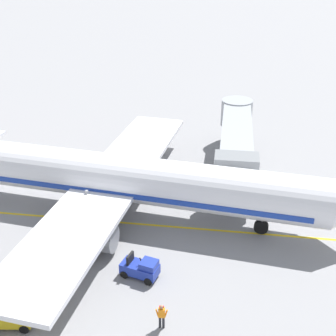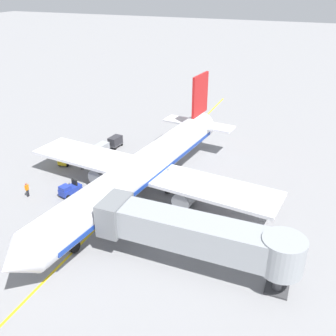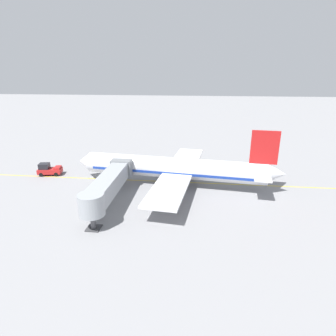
{
  "view_description": "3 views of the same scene",
  "coord_description": "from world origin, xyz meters",
  "px_view_note": "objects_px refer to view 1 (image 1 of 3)",
  "views": [
    {
      "loc": [
        28.97,
        8.81,
        19.93
      ],
      "look_at": [
        -2.8,
        4.27,
        3.73
      ],
      "focal_mm": 47.69,
      "sensor_mm": 36.0,
      "label": 1
    },
    {
      "loc": [
        -18.1,
        33.54,
        21.98
      ],
      "look_at": [
        -4.38,
        0.18,
        3.77
      ],
      "focal_mm": 40.44,
      "sensor_mm": 36.0,
      "label": 2
    },
    {
      "loc": [
        -48.32,
        -3.49,
        19.42
      ],
      "look_at": [
        -2.81,
        1.56,
        3.67
      ],
      "focal_mm": 29.93,
      "sensor_mm": 36.0,
      "label": 3
    }
  ],
  "objects_px": {
    "baggage_tug_lead": "(12,316)",
    "ground_crew_wing_walker": "(41,281)",
    "ground_crew_loader": "(84,237)",
    "baggage_tug_trailing": "(141,268)",
    "jet_bridge": "(236,137)",
    "ground_crew_marshaller": "(162,315)",
    "parked_airliner": "(118,178)"
  },
  "relations": [
    {
      "from": "baggage_tug_lead",
      "to": "ground_crew_wing_walker",
      "type": "bearing_deg",
      "value": 168.66
    },
    {
      "from": "ground_crew_wing_walker",
      "to": "ground_crew_loader",
      "type": "relative_size",
      "value": 1.0
    },
    {
      "from": "baggage_tug_lead",
      "to": "baggage_tug_trailing",
      "type": "bearing_deg",
      "value": 128.79
    },
    {
      "from": "jet_bridge",
      "to": "baggage_tug_trailing",
      "type": "bearing_deg",
      "value": -19.55
    },
    {
      "from": "ground_crew_wing_walker",
      "to": "baggage_tug_lead",
      "type": "bearing_deg",
      "value": -11.34
    },
    {
      "from": "ground_crew_marshaller",
      "to": "baggage_tug_trailing",
      "type": "bearing_deg",
      "value": -153.97
    },
    {
      "from": "ground_crew_wing_walker",
      "to": "ground_crew_marshaller",
      "type": "bearing_deg",
      "value": 77.25
    },
    {
      "from": "ground_crew_marshaller",
      "to": "ground_crew_loader",
      "type": "bearing_deg",
      "value": -135.01
    },
    {
      "from": "parked_airliner",
      "to": "baggage_tug_lead",
      "type": "xyz_separation_m",
      "value": [
        12.82,
        -3.24,
        -2.47
      ]
    },
    {
      "from": "jet_bridge",
      "to": "ground_crew_marshaller",
      "type": "bearing_deg",
      "value": -10.6
    },
    {
      "from": "jet_bridge",
      "to": "baggage_tug_lead",
      "type": "height_order",
      "value": "jet_bridge"
    },
    {
      "from": "baggage_tug_trailing",
      "to": "parked_airliner",
      "type": "bearing_deg",
      "value": -156.65
    },
    {
      "from": "ground_crew_loader",
      "to": "ground_crew_marshaller",
      "type": "height_order",
      "value": "same"
    },
    {
      "from": "baggage_tug_trailing",
      "to": "ground_crew_loader",
      "type": "height_order",
      "value": "ground_crew_loader"
    },
    {
      "from": "ground_crew_loader",
      "to": "ground_crew_marshaller",
      "type": "xyz_separation_m",
      "value": [
        6.72,
        6.72,
        0.0
      ]
    },
    {
      "from": "parked_airliner",
      "to": "ground_crew_loader",
      "type": "xyz_separation_m",
      "value": [
        5.05,
        -1.4,
        -2.23
      ]
    },
    {
      "from": "jet_bridge",
      "to": "baggage_tug_lead",
      "type": "xyz_separation_m",
      "value": [
        22.05,
        -12.49,
        -2.75
      ]
    },
    {
      "from": "baggage_tug_lead",
      "to": "ground_crew_wing_walker",
      "type": "distance_m",
      "value": 2.93
    },
    {
      "from": "ground_crew_wing_walker",
      "to": "ground_crew_loader",
      "type": "bearing_deg",
      "value": 165.55
    },
    {
      "from": "parked_airliner",
      "to": "ground_crew_loader",
      "type": "height_order",
      "value": "parked_airliner"
    },
    {
      "from": "jet_bridge",
      "to": "baggage_tug_trailing",
      "type": "distance_m",
      "value": 18.06
    },
    {
      "from": "baggage_tug_trailing",
      "to": "ground_crew_marshaller",
      "type": "xyz_separation_m",
      "value": [
        4.18,
        2.04,
        0.24
      ]
    },
    {
      "from": "baggage_tug_lead",
      "to": "ground_crew_wing_walker",
      "type": "xyz_separation_m",
      "value": [
        -2.86,
        0.57,
        0.24
      ]
    },
    {
      "from": "baggage_tug_trailing",
      "to": "ground_crew_loader",
      "type": "relative_size",
      "value": 1.61
    },
    {
      "from": "baggage_tug_trailing",
      "to": "baggage_tug_lead",
      "type": "bearing_deg",
      "value": -51.21
    },
    {
      "from": "ground_crew_wing_walker",
      "to": "jet_bridge",
      "type": "bearing_deg",
      "value": 148.17
    },
    {
      "from": "baggage_tug_lead",
      "to": "parked_airliner",
      "type": "bearing_deg",
      "value": 165.82
    },
    {
      "from": "parked_airliner",
      "to": "jet_bridge",
      "type": "distance_m",
      "value": 13.07
    },
    {
      "from": "parked_airliner",
      "to": "ground_crew_marshaller",
      "type": "xyz_separation_m",
      "value": [
        11.77,
        5.32,
        -2.23
      ]
    },
    {
      "from": "baggage_tug_lead",
      "to": "jet_bridge",
      "type": "bearing_deg",
      "value": 150.48
    },
    {
      "from": "baggage_tug_trailing",
      "to": "ground_crew_loader",
      "type": "xyz_separation_m",
      "value": [
        -2.54,
        -4.68,
        0.24
      ]
    },
    {
      "from": "baggage_tug_lead",
      "to": "ground_crew_marshaller",
      "type": "bearing_deg",
      "value": 97.02
    }
  ]
}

